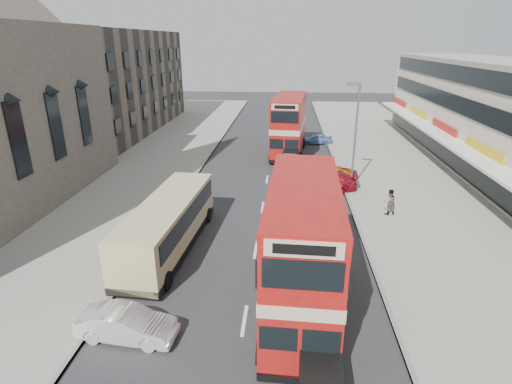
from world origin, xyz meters
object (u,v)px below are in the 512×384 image
at_px(car_left_front, 127,324).
at_px(car_right_b, 330,173).
at_px(car_right_c, 317,139).
at_px(car_right_a, 324,180).
at_px(cyclist, 313,181).
at_px(bus_main, 302,251).
at_px(street_lamp, 355,129).
at_px(coach, 168,223).
at_px(pedestrian_near, 389,202).
at_px(bus_second, 289,125).

relative_size(car_left_front, car_right_b, 1.00).
xyz_separation_m(car_right_b, car_right_c, (-0.38, 12.03, 0.05)).
distance_m(car_left_front, car_right_b, 22.11).
relative_size(car_right_a, cyclist, 2.50).
bearing_deg(car_right_c, car_right_a, -4.91).
relative_size(car_left_front, car_right_a, 0.76).
height_order(car_right_a, cyclist, cyclist).
bearing_deg(cyclist, bus_main, -102.94).
xyz_separation_m(car_left_front, car_right_b, (9.66, 19.89, -0.10)).
distance_m(car_left_front, car_right_c, 33.24).
distance_m(street_lamp, car_right_c, 15.24).
height_order(car_left_front, cyclist, cyclist).
bearing_deg(street_lamp, car_right_c, 96.44).
bearing_deg(coach, bus_main, -31.10).
distance_m(car_right_a, pedestrian_near, 6.16).
height_order(coach, car_right_a, coach).
bearing_deg(bus_second, car_right_a, 110.61).
bearing_deg(cyclist, car_right_b, 50.93).
distance_m(coach, car_right_b, 16.23).
bearing_deg(cyclist, bus_second, 92.82).
bearing_deg(car_right_a, street_lamp, 94.19).
relative_size(coach, car_right_c, 2.94).
height_order(car_left_front, car_right_b, car_left_front).
bearing_deg(coach, cyclist, 53.86).
xyz_separation_m(pedestrian_near, cyclist, (-4.70, 4.68, -0.35)).
relative_size(bus_main, coach, 1.00).
relative_size(bus_second, pedestrian_near, 5.94).
height_order(car_left_front, car_right_a, car_right_a).
bearing_deg(bus_second, car_right_c, -120.00).
bearing_deg(coach, car_right_a, 51.50).
height_order(coach, car_left_front, coach).
bearing_deg(pedestrian_near, bus_main, 49.15).
xyz_separation_m(bus_second, car_right_a, (2.75, -10.13, -2.22)).
height_order(street_lamp, cyclist, street_lamp).
relative_size(street_lamp, cyclist, 4.04).
bearing_deg(car_right_b, car_right_c, -174.72).
bearing_deg(bus_second, car_right_b, 120.26).
bearing_deg(street_lamp, bus_second, 115.29).
height_order(bus_second, car_right_c, bus_second).
height_order(bus_main, car_right_a, bus_main).
height_order(coach, pedestrian_near, coach).
distance_m(street_lamp, bus_main, 15.80).
bearing_deg(car_left_front, street_lamp, -26.63).
bearing_deg(pedestrian_near, bus_second, -76.54).
xyz_separation_m(coach, car_left_front, (0.36, -7.17, -0.91)).
height_order(car_right_c, pedestrian_near, pedestrian_near).
bearing_deg(car_right_a, cyclist, -77.76).
relative_size(street_lamp, car_left_front, 2.11).
bearing_deg(pedestrian_near, car_right_b, -77.57).
height_order(street_lamp, coach, street_lamp).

